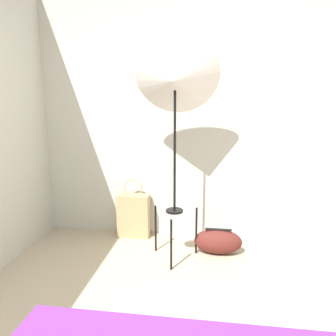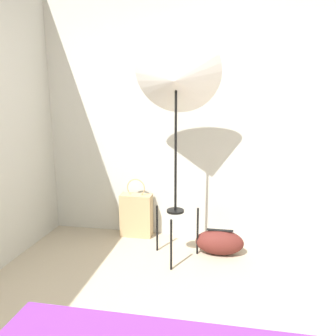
% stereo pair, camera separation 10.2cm
% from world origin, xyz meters
% --- Properties ---
extents(wall_back, '(8.00, 0.05, 2.60)m').
position_xyz_m(wall_back, '(0.00, 2.24, 1.30)').
color(wall_back, beige).
rests_on(wall_back, ground_plane).
extents(photo_umbrella, '(0.76, 0.50, 2.04)m').
position_xyz_m(photo_umbrella, '(-0.05, 1.68, 1.63)').
color(photo_umbrella, black).
rests_on(photo_umbrella, ground_plane).
extents(tote_bag, '(0.34, 0.15, 0.64)m').
position_xyz_m(tote_bag, '(-0.54, 2.10, 0.24)').
color(tote_bag, tan).
rests_on(tote_bag, ground_plane).
extents(duffel_bag, '(0.46, 0.24, 0.25)m').
position_xyz_m(duffel_bag, '(0.35, 1.82, 0.12)').
color(duffel_bag, '#5B231E').
rests_on(duffel_bag, ground_plane).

